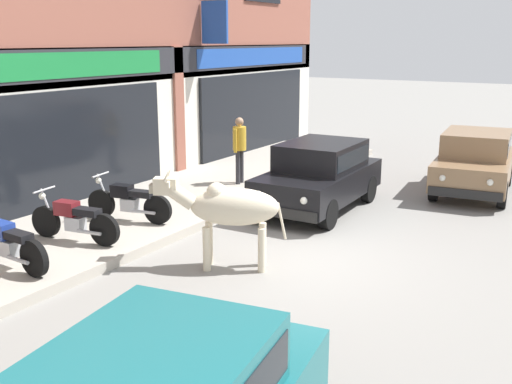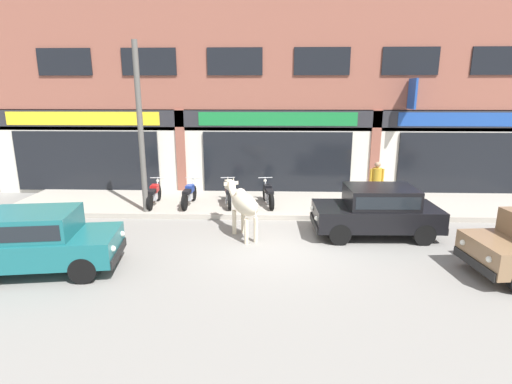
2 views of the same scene
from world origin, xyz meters
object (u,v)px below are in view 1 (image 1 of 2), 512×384
at_px(car_0, 320,172).
at_px(pedestrian, 240,143).
at_px(cow, 228,208).
at_px(car_3, 475,159).
at_px(motorcycle_2, 74,220).
at_px(motorcycle_1, 8,244).
at_px(motorcycle_3, 129,201).

distance_m(car_0, pedestrian, 2.48).
distance_m(cow, car_0, 3.86).
bearing_deg(car_3, motorcycle_2, 147.42).
xyz_separation_m(motorcycle_1, motorcycle_2, (1.39, 0.10, 0.00)).
bearing_deg(motorcycle_2, pedestrian, -1.08).
relative_size(car_0, motorcycle_2, 2.02).
bearing_deg(motorcycle_3, pedestrian, -2.13).
bearing_deg(motorcycle_3, car_3, -38.12).
bearing_deg(motorcycle_1, car_3, -28.00).
relative_size(car_0, motorcycle_3, 2.03).
distance_m(car_3, motorcycle_3, 8.16).
xyz_separation_m(car_3, pedestrian, (-2.70, 4.90, 0.34)).
bearing_deg(car_0, motorcycle_3, 141.32).
height_order(motorcycle_3, pedestrian, pedestrian).
bearing_deg(cow, motorcycle_3, 75.95).
distance_m(car_0, motorcycle_1, 6.41).
xyz_separation_m(cow, car_3, (7.11, -2.26, -0.19)).
distance_m(motorcycle_1, motorcycle_2, 1.40).
xyz_separation_m(cow, motorcycle_2, (-0.70, 2.73, -0.45)).
relative_size(cow, pedestrian, 1.22).
distance_m(car_3, pedestrian, 5.60).
bearing_deg(cow, motorcycle_1, 128.52).
relative_size(car_0, motorcycle_1, 2.01).
bearing_deg(motorcycle_1, motorcycle_3, 2.87).
relative_size(motorcycle_2, pedestrian, 1.13).
height_order(motorcycle_1, motorcycle_2, same).
height_order(cow, pedestrian, pedestrian).
bearing_deg(car_0, motorcycle_1, 158.12).
xyz_separation_m(car_3, motorcycle_1, (-9.20, 4.89, -0.26)).
bearing_deg(motorcycle_1, motorcycle_2, 4.01).
xyz_separation_m(motorcycle_1, pedestrian, (6.50, 0.00, 0.60)).
height_order(motorcycle_1, pedestrian, pedestrian).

